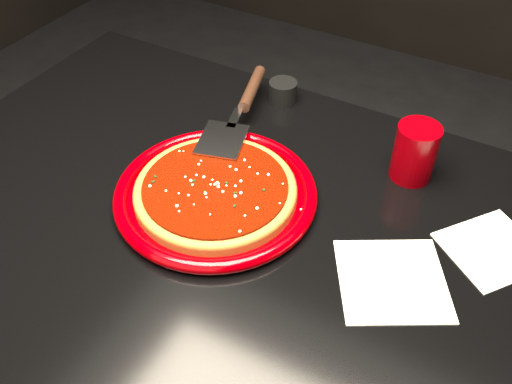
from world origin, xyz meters
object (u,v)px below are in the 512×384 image
plate (216,194)px  ramekin (283,92)px  pizza_server (240,110)px  cup (415,152)px  table (240,347)px

plate → ramekin: 0.32m
pizza_server → cup: cup is taller
plate → cup: (0.26, 0.22, 0.04)m
plate → table: bearing=-25.6°
table → pizza_server: 0.49m
table → ramekin: size_ratio=21.01×
table → plate: 0.39m
plate → ramekin: (-0.04, 0.31, 0.01)m
ramekin → plate: bearing=-83.2°
pizza_server → ramekin: pizza_server is taller
pizza_server → table: bearing=-76.9°
plate → ramekin: bearing=96.8°
table → cup: bearing=49.7°
table → ramekin: (-0.09, 0.34, 0.40)m
plate → pizza_server: size_ratio=1.01×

